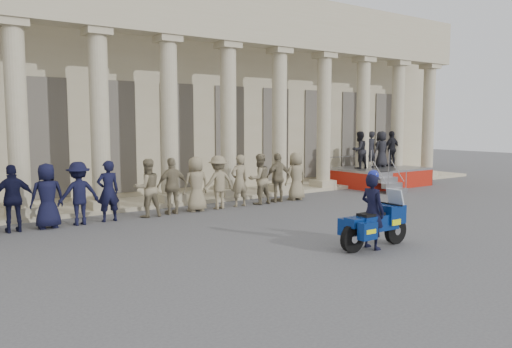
# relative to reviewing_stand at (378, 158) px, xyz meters

# --- Properties ---
(ground) EXTENTS (90.00, 90.00, 0.00)m
(ground) POSITION_rel_reviewing_stand_xyz_m (-12.36, -7.57, -1.39)
(ground) COLOR #474749
(ground) RESTS_ON ground
(building) EXTENTS (40.00, 12.50, 9.00)m
(building) POSITION_rel_reviewing_stand_xyz_m (-12.36, 7.17, 3.13)
(building) COLOR tan
(building) RESTS_ON ground
(officer_rank) EXTENTS (18.79, 0.73, 1.94)m
(officer_rank) POSITION_rel_reviewing_stand_xyz_m (-15.35, -1.29, -0.42)
(officer_rank) COLOR black
(officer_rank) RESTS_ON ground
(reviewing_stand) EXTENTS (4.41, 4.19, 2.70)m
(reviewing_stand) POSITION_rel_reviewing_stand_xyz_m (0.00, 0.00, 0.00)
(reviewing_stand) COLOR gray
(reviewing_stand) RESTS_ON ground
(motorcycle) EXTENTS (2.24, 0.91, 1.44)m
(motorcycle) POSITION_rel_reviewing_stand_xyz_m (-9.70, -8.45, -0.77)
(motorcycle) COLOR black
(motorcycle) RESTS_ON ground
(rider) EXTENTS (0.46, 0.69, 1.97)m
(rider) POSITION_rel_reviewing_stand_xyz_m (-9.82, -8.45, -0.42)
(rider) COLOR black
(rider) RESTS_ON ground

